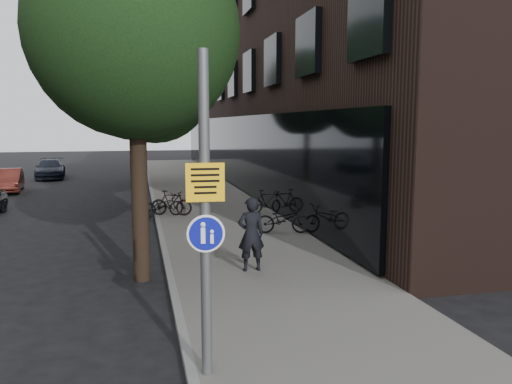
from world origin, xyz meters
name	(u,v)px	position (x,y,z in m)	size (l,w,h in m)	color
ground	(328,360)	(0.00, 0.00, 0.00)	(120.00, 120.00, 0.00)	black
sidewalk	(226,223)	(0.25, 10.00, 0.06)	(4.50, 60.00, 0.12)	#5C5A55
curb_edge	(159,226)	(-2.00, 10.00, 0.07)	(0.15, 60.00, 0.13)	slate
building_right_dark_brick	(328,28)	(8.50, 22.00, 9.00)	(12.00, 40.00, 18.00)	black
street_tree_near	(138,43)	(-2.53, 4.64, 5.11)	(4.40, 4.40, 7.50)	black
street_tree_mid	(137,78)	(-2.53, 13.14, 5.11)	(5.00, 5.00, 7.80)	black
street_tree_far	(137,93)	(-2.53, 22.14, 5.11)	(5.00, 5.00, 7.80)	black
signpost	(205,216)	(-1.80, -0.20, 2.25)	(0.49, 0.14, 4.22)	#595B5E
pedestrian	(251,234)	(-0.18, 4.26, 0.96)	(0.61, 0.40, 1.69)	black
parked_bike_facade_near	(283,219)	(1.63, 7.85, 0.55)	(0.57, 1.64, 0.86)	black
parked_bike_facade_far	(267,202)	(2.00, 11.17, 0.57)	(0.42, 1.50, 0.90)	black
parked_bike_curb_near	(163,205)	(-1.80, 11.49, 0.53)	(0.54, 1.56, 0.82)	black
parked_bike_curb_far	(171,203)	(-1.48, 11.64, 0.58)	(0.43, 1.52, 0.92)	black
parked_car_mid	(8,180)	(-9.03, 20.79, 0.59)	(1.24, 3.57, 1.18)	maroon
parked_car_far	(50,169)	(-8.01, 27.14, 0.60)	(1.69, 4.15, 1.20)	black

